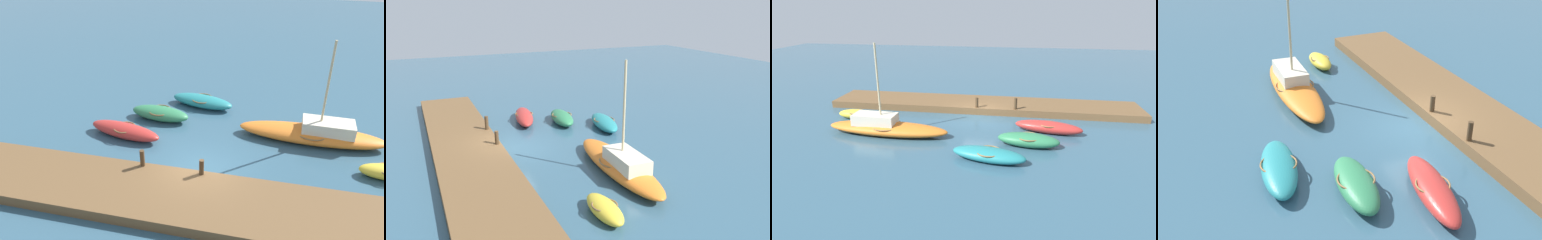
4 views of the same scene
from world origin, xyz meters
The scene contains 9 objects.
ground_plane centered at (0.00, 0.00, 0.00)m, with size 84.00×84.00×0.00m, color #33566B.
dock_platform centered at (0.00, -2.53, 0.26)m, with size 24.10×3.76×0.53m, color brown.
rowboat_red centered at (-4.78, 2.18, 0.40)m, with size 4.46×1.98×0.78m.
sailboat_orange centered at (5.56, 4.13, 0.52)m, with size 7.99×2.16×5.79m.
rowboat_green centered at (-3.45, 4.57, 0.41)m, with size 3.73×1.71×0.80m.
dinghy_yellow centered at (8.89, 1.52, 0.34)m, with size 2.62×1.10×0.67m.
rowboat_teal centered at (-1.31, 6.84, 0.37)m, with size 4.20×2.05×0.73m.
mooring_post_west centered at (-2.60, -0.90, 0.96)m, with size 0.23×0.23×0.86m, color #47331E.
mooring_post_mid_west centered at (0.29, -0.90, 0.92)m, with size 0.23×0.23×0.78m, color #47331E.
Camera 3 is at (-2.53, 22.58, 7.95)m, focal length 30.51 mm.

